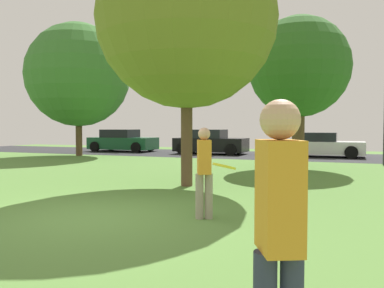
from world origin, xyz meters
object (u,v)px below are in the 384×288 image
(parked_car_black, at_px, (210,143))
(parked_car_green, at_px, (122,141))
(frisbee_disc, at_px, (224,166))
(oak_tree_right, at_px, (299,67))
(oak_tree_center, at_px, (78,75))
(person_catcher, at_px, (204,169))
(maple_tree_near, at_px, (187,18))
(person_thrower, at_px, (279,233))
(parked_car_white, at_px, (319,145))

(parked_car_black, bearing_deg, parked_car_green, 178.36)
(frisbee_disc, bearing_deg, oak_tree_right, 92.74)
(oak_tree_center, xyz_separation_m, person_catcher, (11.47, -11.51, -3.53))
(maple_tree_near, height_order, parked_car_green, maple_tree_near)
(oak_tree_center, bearing_deg, oak_tree_right, -9.45)
(parked_car_black, bearing_deg, frisbee_disc, -70.47)
(maple_tree_near, distance_m, oak_tree_center, 12.66)
(person_thrower, relative_size, parked_car_black, 0.42)
(oak_tree_right, xyz_separation_m, parked_car_white, (0.35, 6.05, -3.29))
(oak_tree_center, height_order, frisbee_disc, oak_tree_center)
(person_catcher, bearing_deg, frisbee_disc, -0.00)
(person_thrower, bearing_deg, oak_tree_center, 15.24)
(oak_tree_right, height_order, parked_car_white, oak_tree_right)
(oak_tree_center, height_order, parked_car_white, oak_tree_center)
(person_catcher, distance_m, parked_car_white, 15.60)
(frisbee_disc, bearing_deg, parked_car_white, 90.67)
(oak_tree_center, relative_size, parked_car_black, 1.74)
(maple_tree_near, height_order, person_catcher, maple_tree_near)
(maple_tree_near, relative_size, oak_tree_center, 0.95)
(oak_tree_right, relative_size, parked_car_green, 1.38)
(person_catcher, relative_size, frisbee_disc, 4.15)
(frisbee_disc, bearing_deg, person_thrower, -64.54)
(oak_tree_center, relative_size, frisbee_disc, 18.93)
(parked_car_white, bearing_deg, parked_car_green, 179.77)
(maple_tree_near, bearing_deg, oak_tree_center, 140.26)
(parked_car_green, bearing_deg, person_catcher, -54.22)
(parked_car_black, distance_m, parked_car_white, 6.03)
(maple_tree_near, xyz_separation_m, oak_tree_center, (-9.74, 8.09, -0.07))
(person_thrower, bearing_deg, parked_car_white, -22.12)
(parked_car_black, bearing_deg, parked_car_white, 1.19)
(parked_car_green, bearing_deg, frisbee_disc, -55.34)
(parked_car_white, bearing_deg, maple_tree_near, -101.79)
(person_thrower, distance_m, parked_car_black, 20.82)
(person_thrower, relative_size, person_catcher, 1.11)
(person_thrower, distance_m, parked_car_green, 23.74)
(parked_car_black, bearing_deg, maple_tree_near, -73.85)
(person_catcher, bearing_deg, oak_tree_center, -160.55)
(parked_car_white, bearing_deg, oak_tree_right, -93.33)
(oak_tree_center, distance_m, parked_car_green, 5.57)
(frisbee_disc, relative_size, parked_car_black, 0.09)
(person_catcher, distance_m, frisbee_disc, 2.37)
(frisbee_disc, height_order, parked_car_green, parked_car_green)
(frisbee_disc, xyz_separation_m, parked_car_green, (-12.27, 17.74, -0.50))
(oak_tree_right, bearing_deg, oak_tree_center, 170.55)
(parked_car_green, distance_m, parked_car_white, 12.06)
(person_thrower, height_order, parked_car_black, person_thrower)
(person_thrower, bearing_deg, parked_car_black, -5.31)
(frisbee_disc, relative_size, parked_car_green, 0.09)
(frisbee_disc, bearing_deg, person_catcher, 115.46)
(person_thrower, xyz_separation_m, parked_car_black, (-7.17, 19.55, -0.32))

